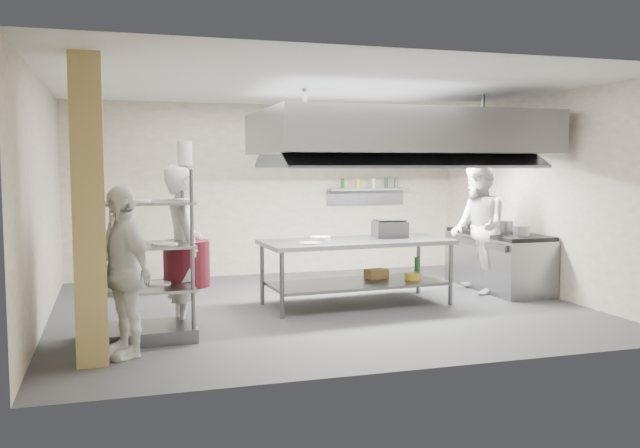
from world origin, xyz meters
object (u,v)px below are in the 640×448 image
object	(u,v)px
chef_plating	(123,271)
stockpot	(504,227)
chef_line	(478,228)
griddle	(390,229)
island	(356,272)
cooking_range	(498,262)
pass_rack	(135,256)
chef_head	(183,247)

from	to	relation	value
chef_plating	stockpot	bearing A→B (deg)	84.70
chef_line	stockpot	bearing A→B (deg)	106.78
chef_line	griddle	distance (m)	1.48
island	cooking_range	size ratio (longest dim) A/B	1.31
chef_line	stockpot	distance (m)	0.48
chef_plating	stockpot	xyz separation A→B (m)	(5.68, 2.04, 0.12)
griddle	stockpot	world-z (taller)	griddle
island	chef_plating	bearing A→B (deg)	-154.96
griddle	chef_plating	bearing A→B (deg)	-148.59
chef_line	cooking_range	bearing A→B (deg)	124.03
island	cooking_range	xyz separation A→B (m)	(2.55, 0.50, -0.04)
chef_plating	island	bearing A→B (deg)	93.39
pass_rack	chef_head	world-z (taller)	chef_head
chef_line	griddle	world-z (taller)	chef_line
chef_head	chef_plating	xyz separation A→B (m)	(-0.70, -1.02, -0.10)
chef_plating	griddle	size ratio (longest dim) A/B	3.79
griddle	stockpot	xyz separation A→B (m)	(1.96, 0.13, -0.03)
cooking_range	chef_line	bearing A→B (deg)	-156.72
pass_rack	griddle	xyz separation A→B (m)	(3.58, 1.31, 0.07)
cooking_range	chef_line	world-z (taller)	chef_line
cooking_range	stockpot	size ratio (longest dim) A/B	7.30
chef_head	stockpot	distance (m)	5.08
cooking_range	island	bearing A→B (deg)	-168.97
island	stockpot	world-z (taller)	stockpot
cooking_range	chef_plating	bearing A→B (deg)	-158.88
island	chef_head	bearing A→B (deg)	-167.93
chef_plating	cooking_range	bearing A→B (deg)	86.07
island	chef_head	size ratio (longest dim) A/B	1.34
island	chef_line	bearing A→B (deg)	4.59
stockpot	chef_head	bearing A→B (deg)	-168.48
pass_rack	cooking_range	bearing A→B (deg)	13.35
griddle	stockpot	size ratio (longest dim) A/B	1.68
cooking_range	chef_line	xyz separation A→B (m)	(-0.48, -0.21, 0.56)
cooking_range	chef_head	bearing A→B (deg)	-166.78
island	griddle	distance (m)	0.84
island	chef_head	distance (m)	2.58
island	chef_plating	world-z (taller)	chef_plating
cooking_range	chef_head	xyz separation A→B (m)	(-4.98, -1.17, 0.55)
pass_rack	griddle	size ratio (longest dim) A/B	4.13
island	cooking_range	world-z (taller)	island
chef_head	chef_line	world-z (taller)	chef_line
pass_rack	cooking_range	xyz separation A→B (m)	(5.55, 1.60, -0.53)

